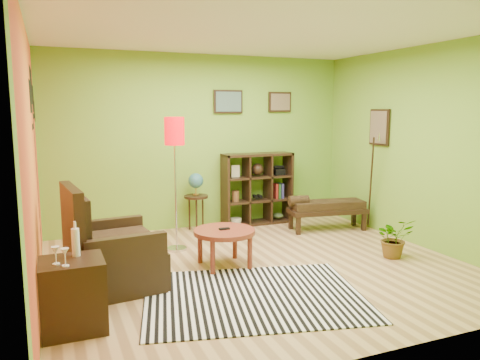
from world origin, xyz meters
name	(u,v)px	position (x,y,z in m)	size (l,w,h in m)	color
ground	(259,267)	(0.00, 0.00, 0.00)	(5.00, 5.00, 0.00)	tan
room_shell	(252,120)	(-0.09, 0.01, 1.80)	(5.04, 4.54, 2.82)	#73AA32
zebra_rug	(253,296)	(-0.44, -0.82, 0.01)	(2.24, 1.70, 0.01)	white
coffee_table	(224,235)	(-0.38, 0.19, 0.40)	(0.76, 0.76, 0.49)	maroon
armchair	(109,257)	(-1.79, 0.01, 0.35)	(1.04, 1.04, 1.14)	black
side_cabinet	(73,294)	(-2.20, -0.89, 0.32)	(0.54, 0.49, 0.95)	black
floor_lamp	(175,143)	(-0.76, 1.08, 1.48)	(0.27, 0.27, 1.82)	silver
globe_table	(196,187)	(-0.19, 1.99, 0.70)	(0.38, 0.38, 0.93)	black
cube_shelf	(258,189)	(0.91, 2.03, 0.60)	(1.20, 0.35, 1.20)	black
bench	(325,207)	(1.73, 1.23, 0.37)	(1.31, 0.65, 0.58)	black
potted_plant	(394,242)	(1.80, -0.32, 0.21)	(0.47, 0.53, 0.41)	#26661E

